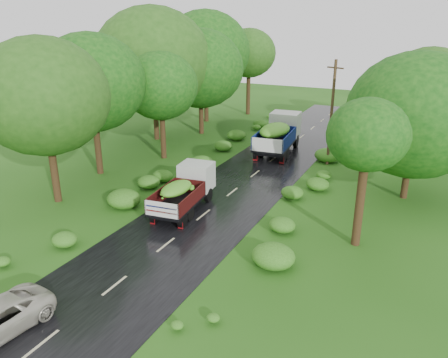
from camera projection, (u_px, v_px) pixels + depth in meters
The scene contains 9 objects.
ground at pixel (115, 286), 18.81m from camera, with size 120.00×120.00×0.00m, color #1D4D10.
road at pixel (176, 237), 23.02m from camera, with size 6.50×80.00×0.02m, color black.
road_lines at pixel (186, 229), 23.86m from camera, with size 0.12×69.60×0.00m.
truck_near at pixel (185, 188), 25.92m from camera, with size 2.60×5.83×2.37m.
truck_far at pixel (279, 132), 37.10m from camera, with size 3.16×7.36×3.01m.
utility_pole at pixel (332, 112), 33.03m from camera, with size 1.33×0.64×8.03m.
trees_left at pixel (169, 67), 38.36m from camera, with size 7.91×33.38×9.49m.
trees_right at pixel (415, 99), 31.09m from camera, with size 5.11×29.72×7.33m.
shrubs at pixel (244, 178), 30.49m from camera, with size 11.90×44.00×0.70m.
Camera 1 is at (11.28, -12.35, 10.85)m, focal length 35.00 mm.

